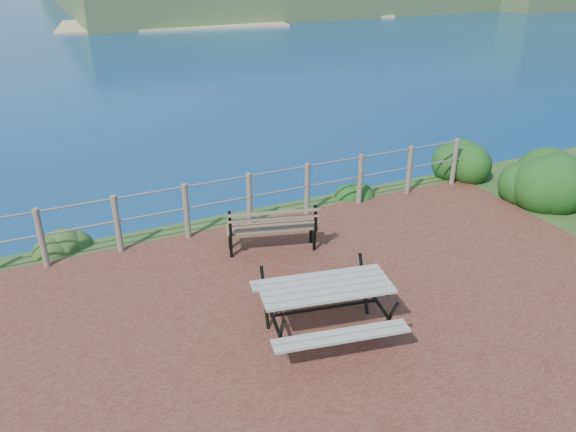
{
  "coord_description": "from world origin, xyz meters",
  "views": [
    {
      "loc": [
        -3.21,
        -5.2,
        4.6
      ],
      "look_at": [
        0.14,
        2.02,
        0.75
      ],
      "focal_mm": 35.0,
      "sensor_mm": 36.0,
      "label": 1
    }
  ],
  "objects": [
    {
      "name": "shrub_lip_west",
      "position": [
        -3.1,
        3.93,
        0.0
      ],
      "size": [
        0.85,
        0.85,
        0.62
      ],
      "primitive_type": "ellipsoid",
      "color": "#2C541F",
      "rests_on": "ground"
    },
    {
      "name": "ground",
      "position": [
        0.0,
        0.0,
        0.0
      ],
      "size": [
        10.0,
        7.0,
        0.12
      ],
      "primitive_type": "cube",
      "color": "brown",
      "rests_on": "ground"
    },
    {
      "name": "picnic_table",
      "position": [
        -0.26,
        0.04,
        0.45
      ],
      "size": [
        1.78,
        1.44,
        0.71
      ],
      "rotation": [
        0.0,
        0.0,
        -0.19
      ],
      "color": "gray",
      "rests_on": "ground"
    },
    {
      "name": "park_bench",
      "position": [
        0.0,
        2.36,
        0.56
      ],
      "size": [
        1.53,
        0.75,
        0.84
      ],
      "rotation": [
        0.0,
        0.0,
        -0.27
      ],
      "color": "brown",
      "rests_on": "ground"
    },
    {
      "name": "safety_railing",
      "position": [
        0.0,
        3.35,
        0.57
      ],
      "size": [
        9.4,
        0.1,
        1.0
      ],
      "color": "#6B5B4C",
      "rests_on": "ground"
    },
    {
      "name": "shrub_right_edge",
      "position": [
        5.17,
        3.52,
        0.0
      ],
      "size": [
        1.08,
        1.08,
        1.54
      ],
      "primitive_type": "ellipsoid",
      "color": "#123C12",
      "rests_on": "ground"
    },
    {
      "name": "shrub_lip_east",
      "position": [
        2.39,
        3.74,
        0.0
      ],
      "size": [
        0.66,
        0.66,
        0.36
      ],
      "primitive_type": "ellipsoid",
      "color": "#123C12",
      "rests_on": "ground"
    },
    {
      "name": "shrub_right_front",
      "position": [
        5.64,
        1.93,
        0.0
      ],
      "size": [
        1.26,
        1.26,
        1.79
      ],
      "primitive_type": "ellipsoid",
      "color": "#123C12",
      "rests_on": "ground"
    }
  ]
}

